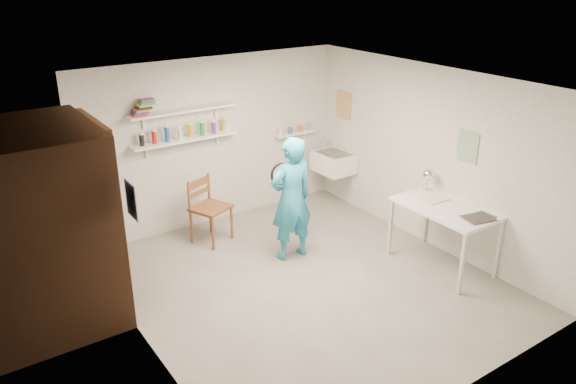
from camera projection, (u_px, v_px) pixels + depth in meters
floor at (307, 284)px, 6.74m from camera, size 4.00×4.50×0.02m
ceiling at (310, 83)px, 5.82m from camera, size 4.00×4.50×0.02m
wall_back at (214, 141)px, 8.00m from camera, size 4.00×0.02×2.40m
wall_front at (473, 278)px, 4.56m from camera, size 4.00×0.02×2.40m
wall_left at (135, 237)px, 5.23m from camera, size 0.02×4.50×2.40m
wall_right at (432, 158)px, 7.33m from camera, size 0.02×4.50×2.40m
doorway_recess at (104, 217)px, 6.12m from camera, size 0.02×0.90×2.00m
corridor_box at (34, 229)px, 5.73m from camera, size 1.40×1.50×2.10m
door_lintel at (93, 123)px, 5.73m from camera, size 0.06×1.05×0.10m
door_jamb_near at (121, 233)px, 5.75m from camera, size 0.06×0.10×2.00m
door_jamb_far at (92, 201)px, 6.51m from camera, size 0.06×0.10×2.00m
shelf_lower at (185, 139)px, 7.59m from camera, size 1.50×0.22×0.03m
shelf_upper at (183, 110)px, 7.43m from camera, size 1.50×0.22×0.03m
ledge_shelf at (295, 133)px, 8.67m from camera, size 0.70×0.14×0.03m
poster_left at (131, 200)px, 5.15m from camera, size 0.01×0.28×0.36m
poster_right_a at (343, 105)px, 8.56m from camera, size 0.01×0.34×0.42m
poster_right_b at (468, 147)px, 6.79m from camera, size 0.01×0.30×0.38m
belfast_sink at (334, 162)px, 8.68m from camera, size 0.48×0.60×0.30m
man at (291, 199)px, 7.05m from camera, size 0.61×0.41×1.63m
wall_clock at (281, 174)px, 7.11m from camera, size 0.29×0.05×0.29m
wooden_chair at (211, 208)px, 7.58m from camera, size 0.60×0.59×0.99m
work_table at (443, 237)px, 6.97m from camera, size 0.74×1.23×0.82m
desk_lamp at (429, 174)px, 7.21m from camera, size 0.15×0.15×0.15m
spray_cans at (185, 132)px, 7.55m from camera, size 1.29×0.06×0.17m
book_stack at (143, 108)px, 7.11m from camera, size 0.30×0.14×0.20m
ledge_pots at (295, 129)px, 8.65m from camera, size 0.48×0.07×0.09m
papers at (446, 206)px, 6.81m from camera, size 0.30×0.22×0.02m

